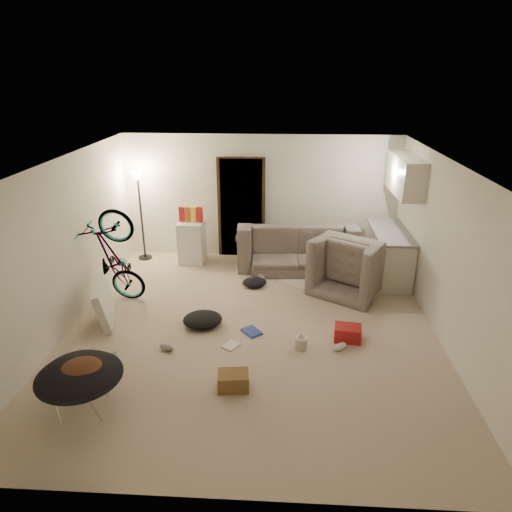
# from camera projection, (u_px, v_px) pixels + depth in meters

# --- Properties ---
(floor) EXTENTS (5.50, 6.00, 0.02)m
(floor) POSITION_uv_depth(u_px,v_px,m) (251.00, 328.00, 6.95)
(floor) COLOR #C5B097
(floor) RESTS_ON ground
(ceiling) EXTENTS (5.50, 6.00, 0.02)m
(ceiling) POSITION_uv_depth(u_px,v_px,m) (251.00, 163.00, 6.00)
(ceiling) COLOR white
(ceiling) RESTS_ON wall_back
(wall_back) EXTENTS (5.50, 0.02, 2.50)m
(wall_back) POSITION_uv_depth(u_px,v_px,m) (261.00, 197.00, 9.25)
(wall_back) COLOR white
(wall_back) RESTS_ON floor
(wall_front) EXTENTS (5.50, 0.02, 2.50)m
(wall_front) POSITION_uv_depth(u_px,v_px,m) (226.00, 389.00, 3.69)
(wall_front) COLOR white
(wall_front) RESTS_ON floor
(wall_left) EXTENTS (0.02, 6.00, 2.50)m
(wall_left) POSITION_uv_depth(u_px,v_px,m) (62.00, 248.00, 6.62)
(wall_left) COLOR white
(wall_left) RESTS_ON floor
(wall_right) EXTENTS (0.02, 6.00, 2.50)m
(wall_right) POSITION_uv_depth(u_px,v_px,m) (449.00, 256.00, 6.33)
(wall_right) COLOR white
(wall_right) RESTS_ON floor
(doorway) EXTENTS (0.85, 0.10, 2.04)m
(doorway) POSITION_uv_depth(u_px,v_px,m) (241.00, 208.00, 9.33)
(doorway) COLOR black
(doorway) RESTS_ON floor
(door_trim) EXTENTS (0.97, 0.04, 2.10)m
(door_trim) POSITION_uv_depth(u_px,v_px,m) (241.00, 209.00, 9.30)
(door_trim) COLOR #372513
(door_trim) RESTS_ON floor
(floor_lamp) EXTENTS (0.28, 0.28, 1.81)m
(floor_lamp) POSITION_uv_depth(u_px,v_px,m) (139.00, 197.00, 9.03)
(floor_lamp) COLOR black
(floor_lamp) RESTS_ON floor
(kitchen_counter) EXTENTS (0.60, 1.50, 0.88)m
(kitchen_counter) POSITION_uv_depth(u_px,v_px,m) (388.00, 255.00, 8.50)
(kitchen_counter) COLOR beige
(kitchen_counter) RESTS_ON floor
(counter_top) EXTENTS (0.64, 1.54, 0.04)m
(counter_top) POSITION_uv_depth(u_px,v_px,m) (391.00, 232.00, 8.33)
(counter_top) COLOR gray
(counter_top) RESTS_ON kitchen_counter
(kitchen_uppers) EXTENTS (0.38, 1.40, 0.65)m
(kitchen_uppers) POSITION_uv_depth(u_px,v_px,m) (405.00, 175.00, 7.92)
(kitchen_uppers) COLOR beige
(kitchen_uppers) RESTS_ON wall_right
(sofa) EXTENTS (2.34, 1.01, 0.67)m
(sofa) POSITION_uv_depth(u_px,v_px,m) (296.00, 250.00, 9.04)
(sofa) COLOR #323832
(sofa) RESTS_ON floor
(armchair) EXTENTS (1.50, 1.46, 0.75)m
(armchair) POSITION_uv_depth(u_px,v_px,m) (354.00, 269.00, 8.08)
(armchair) COLOR #323832
(armchair) RESTS_ON floor
(bicycle) EXTENTS (1.76, 0.89, 0.98)m
(bicycle) POSITION_uv_depth(u_px,v_px,m) (116.00, 277.00, 7.58)
(bicycle) COLOR black
(bicycle) RESTS_ON floor
(book_asset) EXTENTS (0.29, 0.28, 0.02)m
(book_asset) POSITION_uv_depth(u_px,v_px,m) (106.00, 370.00, 5.97)
(book_asset) COLOR #A9191C
(book_asset) RESTS_ON floor
(mini_fridge) EXTENTS (0.51, 0.51, 0.84)m
(mini_fridge) POSITION_uv_depth(u_px,v_px,m) (192.00, 242.00, 9.22)
(mini_fridge) COLOR white
(mini_fridge) RESTS_ON floor
(snack_box_0) EXTENTS (0.11, 0.08, 0.30)m
(snack_box_0) POSITION_uv_depth(u_px,v_px,m) (182.00, 214.00, 9.01)
(snack_box_0) COLOR #A9191C
(snack_box_0) RESTS_ON mini_fridge
(snack_box_1) EXTENTS (0.10, 0.07, 0.30)m
(snack_box_1) POSITION_uv_depth(u_px,v_px,m) (188.00, 214.00, 9.00)
(snack_box_1) COLOR #B95A17
(snack_box_1) RESTS_ON mini_fridge
(snack_box_2) EXTENTS (0.11, 0.08, 0.30)m
(snack_box_2) POSITION_uv_depth(u_px,v_px,m) (194.00, 214.00, 8.99)
(snack_box_2) COLOR gold
(snack_box_2) RESTS_ON mini_fridge
(snack_box_3) EXTENTS (0.12, 0.10, 0.30)m
(snack_box_3) POSITION_uv_depth(u_px,v_px,m) (200.00, 215.00, 8.99)
(snack_box_3) COLOR #A9191C
(snack_box_3) RESTS_ON mini_fridge
(saucer_chair) EXTENTS (0.95, 0.95, 0.68)m
(saucer_chair) POSITION_uv_depth(u_px,v_px,m) (81.00, 383.00, 5.11)
(saucer_chair) COLOR silver
(saucer_chair) RESTS_ON floor
(hoodie) EXTENTS (0.58, 0.53, 0.22)m
(hoodie) POSITION_uv_depth(u_px,v_px,m) (81.00, 370.00, 5.00)
(hoodie) COLOR #54301D
(hoodie) RESTS_ON saucer_chair
(sofa_drape) EXTENTS (0.58, 0.49, 0.28)m
(sofa_drape) POSITION_uv_depth(u_px,v_px,m) (249.00, 239.00, 9.02)
(sofa_drape) COLOR black
(sofa_drape) RESTS_ON sofa
(tv_box) EXTENTS (0.51, 0.99, 0.64)m
(tv_box) POSITION_uv_depth(u_px,v_px,m) (104.00, 302.00, 7.05)
(tv_box) COLOR silver
(tv_box) RESTS_ON floor
(drink_case_a) EXTENTS (0.40, 0.31, 0.22)m
(drink_case_a) POSITION_uv_depth(u_px,v_px,m) (233.00, 381.00, 5.60)
(drink_case_a) COLOR brown
(drink_case_a) RESTS_ON floor
(drink_case_b) EXTENTS (0.41, 0.32, 0.22)m
(drink_case_b) POSITION_uv_depth(u_px,v_px,m) (348.00, 333.00, 6.61)
(drink_case_b) COLOR #A9191C
(drink_case_b) RESTS_ON floor
(juicer) EXTENTS (0.17, 0.17, 0.25)m
(juicer) POSITION_uv_depth(u_px,v_px,m) (301.00, 342.00, 6.40)
(juicer) COLOR beige
(juicer) RESTS_ON floor
(newspaper) EXTENTS (0.74, 0.71, 0.01)m
(newspaper) POSITION_uv_depth(u_px,v_px,m) (297.00, 281.00, 8.48)
(newspaper) COLOR silver
(newspaper) RESTS_ON floor
(book_blue) EXTENTS (0.35, 0.36, 0.03)m
(book_blue) POSITION_uv_depth(u_px,v_px,m) (252.00, 332.00, 6.82)
(book_blue) COLOR #2D3EA4
(book_blue) RESTS_ON floor
(book_white) EXTENTS (0.27, 0.29, 0.02)m
(book_white) POSITION_uv_depth(u_px,v_px,m) (231.00, 346.00, 6.48)
(book_white) COLOR silver
(book_white) RESTS_ON floor
(shoe_0) EXTENTS (0.28, 0.20, 0.10)m
(shoe_0) POSITION_uv_depth(u_px,v_px,m) (281.00, 262.00, 9.19)
(shoe_0) COLOR #2D3EA4
(shoe_0) RESTS_ON floor
(shoe_1) EXTENTS (0.24, 0.31, 0.11)m
(shoe_1) POSITION_uv_depth(u_px,v_px,m) (260.00, 277.00, 8.53)
(shoe_1) COLOR slate
(shoe_1) RESTS_ON floor
(shoe_2) EXTENTS (0.21, 0.28, 0.10)m
(shoe_2) POSITION_uv_depth(u_px,v_px,m) (84.00, 393.00, 5.48)
(shoe_2) COLOR #2D3EA4
(shoe_2) RESTS_ON floor
(shoe_3) EXTENTS (0.26, 0.20, 0.09)m
(shoe_3) POSITION_uv_depth(u_px,v_px,m) (167.00, 347.00, 6.38)
(shoe_3) COLOR slate
(shoe_3) RESTS_ON floor
(shoe_4) EXTENTS (0.26, 0.24, 0.09)m
(shoe_4) POSITION_uv_depth(u_px,v_px,m) (340.00, 347.00, 6.40)
(shoe_4) COLOR white
(shoe_4) RESTS_ON floor
(clothes_lump_a) EXTENTS (0.68, 0.61, 0.19)m
(clothes_lump_a) POSITION_uv_depth(u_px,v_px,m) (203.00, 319.00, 6.99)
(clothes_lump_a) COLOR black
(clothes_lump_a) RESTS_ON floor
(clothes_lump_b) EXTENTS (0.55, 0.51, 0.14)m
(clothes_lump_b) POSITION_uv_depth(u_px,v_px,m) (255.00, 282.00, 8.28)
(clothes_lump_b) COLOR black
(clothes_lump_b) RESTS_ON floor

